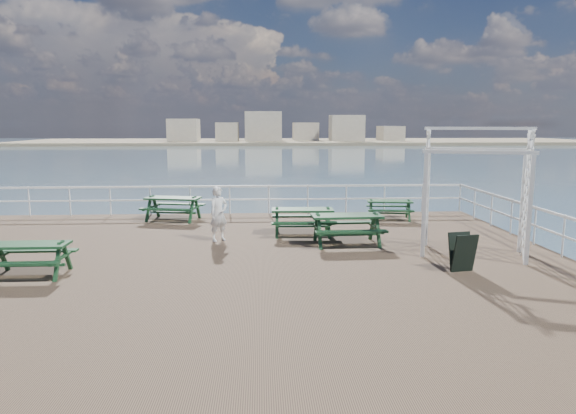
# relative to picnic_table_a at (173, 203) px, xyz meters

# --- Properties ---
(ground) EXTENTS (18.00, 14.00, 0.30)m
(ground) POSITION_rel_picnic_table_a_xyz_m (1.93, -5.76, -0.74)
(ground) COLOR brown
(ground) RESTS_ON ground
(sea_backdrop) EXTENTS (300.00, 300.00, 9.20)m
(sea_backdrop) POSITION_rel_picnic_table_a_xyz_m (14.47, 128.30, -1.09)
(sea_backdrop) COLOR #425B6F
(sea_backdrop) RESTS_ON ground
(railing) EXTENTS (17.77, 13.76, 1.10)m
(railing) POSITION_rel_picnic_table_a_xyz_m (1.86, -3.19, 0.29)
(railing) COLOR white
(railing) RESTS_ON ground
(picnic_table_a) EXTENTS (2.17, 1.89, 0.92)m
(picnic_table_a) POSITION_rel_picnic_table_a_xyz_m (0.00, 0.00, 0.00)
(picnic_table_a) COLOR #163E1E
(picnic_table_a) RESTS_ON ground
(picnic_table_b) EXTENTS (1.94, 1.59, 0.91)m
(picnic_table_b) POSITION_rel_picnic_table_a_xyz_m (4.38, -2.70, -0.00)
(picnic_table_b) COLOR #163E1E
(picnic_table_b) RESTS_ON ground
(picnic_table_c) EXTENTS (1.75, 1.50, 0.77)m
(picnic_table_c) POSITION_rel_picnic_table_a_xyz_m (7.69, -0.29, -0.10)
(picnic_table_c) COLOR #163E1E
(picnic_table_c) RESTS_ON ground
(picnic_table_d) EXTENTS (1.73, 1.39, 0.84)m
(picnic_table_d) POSITION_rel_picnic_table_a_xyz_m (-2.08, -6.69, -0.05)
(picnic_table_d) COLOR #163E1E
(picnic_table_d) RESTS_ON ground
(picnic_table_e) EXTENTS (2.03, 1.66, 0.96)m
(picnic_table_e) POSITION_rel_picnic_table_a_xyz_m (5.52, -4.04, 0.03)
(picnic_table_e) COLOR #163E1E
(picnic_table_e) RESTS_ON ground
(trellis_arbor) EXTENTS (2.98, 2.26, 3.29)m
(trellis_arbor) POSITION_rel_picnic_table_a_xyz_m (8.60, -5.35, 0.87)
(trellis_arbor) COLOR white
(trellis_arbor) RESTS_ON ground
(sandwich_board) EXTENTS (0.62, 0.51, 0.91)m
(sandwich_board) POSITION_rel_picnic_table_a_xyz_m (7.72, -6.89, -0.15)
(sandwich_board) COLOR black
(sandwich_board) RESTS_ON ground
(person) EXTENTS (0.69, 0.65, 1.59)m
(person) POSITION_rel_picnic_table_a_xyz_m (1.88, -3.41, 0.21)
(person) COLOR white
(person) RESTS_ON ground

